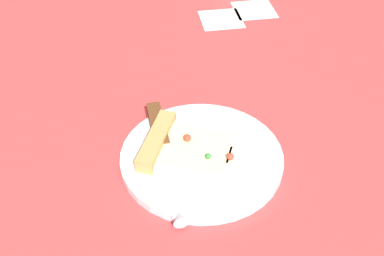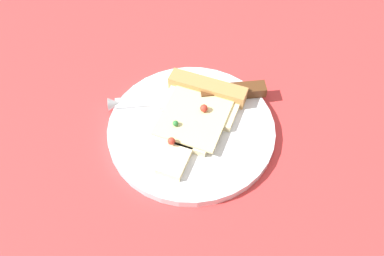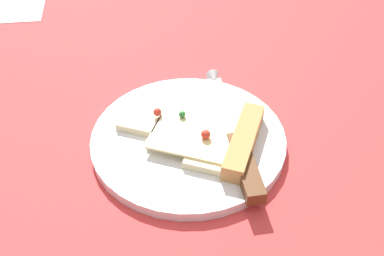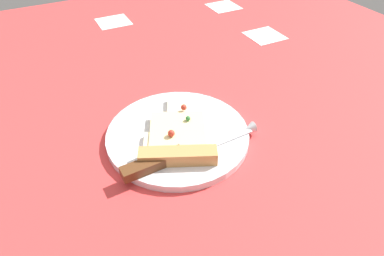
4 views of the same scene
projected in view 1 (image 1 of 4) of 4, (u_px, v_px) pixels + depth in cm
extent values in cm
cube|color=#D13838|center=(206.00, 174.00, 71.72)|extent=(155.36, 155.36, 3.00)
cube|color=white|center=(254.00, 10.00, 108.29)|extent=(9.00, 9.00, 0.20)
cube|color=white|center=(221.00, 20.00, 104.90)|extent=(9.00, 9.00, 0.20)
cylinder|color=silver|center=(202.00, 157.00, 71.25)|extent=(24.36, 24.36, 1.32)
cube|color=beige|center=(176.00, 147.00, 71.27)|extent=(10.01, 12.50, 1.00)
cube|color=beige|center=(212.00, 154.00, 70.19)|extent=(8.08, 8.87, 1.00)
cube|color=beige|center=(245.00, 160.00, 69.21)|extent=(6.22, 5.43, 1.00)
cube|color=#F2E099|center=(195.00, 148.00, 70.26)|extent=(12.91, 12.51, 0.30)
cube|color=tan|center=(157.00, 141.00, 71.47)|extent=(7.33, 12.00, 2.20)
sphere|color=red|center=(187.00, 138.00, 70.81)|extent=(1.14, 1.14, 1.14)
sphere|color=red|center=(230.00, 157.00, 67.86)|extent=(1.06, 1.06, 1.06)
sphere|color=#2D7A38|center=(209.00, 156.00, 68.08)|extent=(0.85, 0.85, 0.85)
cube|color=silver|center=(171.00, 184.00, 66.17)|extent=(2.55, 12.08, 0.30)
cone|color=silver|center=(179.00, 217.00, 61.74)|extent=(2.09, 2.09, 2.00)
cube|color=#593319|center=(158.00, 125.00, 74.59)|extent=(2.66, 10.09, 1.60)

